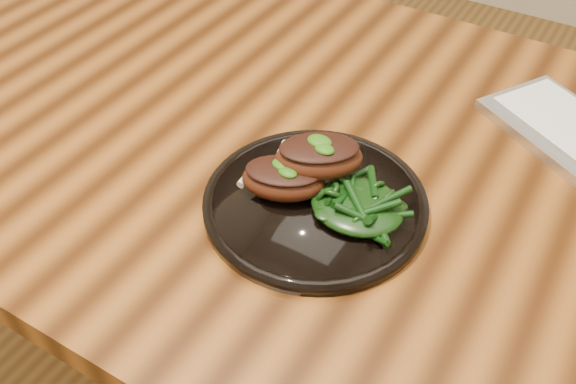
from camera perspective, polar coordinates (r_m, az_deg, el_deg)
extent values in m
cube|color=#351806|center=(0.84, 4.96, 2.78)|extent=(1.60, 0.80, 0.04)
cylinder|color=#391A0D|center=(1.65, -13.71, 7.96)|extent=(0.06, 0.06, 0.71)
cylinder|color=black|center=(0.74, 2.42, -1.04)|extent=(0.26, 0.26, 0.01)
torus|color=black|center=(0.74, 2.42, -0.93)|extent=(0.26, 0.26, 0.01)
cylinder|color=black|center=(0.74, 2.43, -0.78)|extent=(0.17, 0.17, 0.00)
ellipsoid|color=#441B0D|center=(0.73, -0.41, 1.03)|extent=(0.11, 0.09, 0.04)
ellipsoid|color=black|center=(0.72, -0.41, 1.90)|extent=(0.10, 0.08, 0.01)
cylinder|color=beige|center=(0.75, -3.37, 1.69)|extent=(0.01, 0.05, 0.01)
ellipsoid|color=#164807|center=(0.72, -0.42, 2.23)|extent=(0.03, 0.02, 0.01)
ellipsoid|color=#441B0D|center=(0.73, 2.75, 3.01)|extent=(0.12, 0.11, 0.04)
ellipsoid|color=black|center=(0.72, 2.79, 3.95)|extent=(0.11, 0.10, 0.01)
cylinder|color=beige|center=(0.75, -0.74, 3.22)|extent=(0.02, 0.05, 0.01)
ellipsoid|color=#164807|center=(0.72, 2.81, 4.31)|extent=(0.03, 0.02, 0.01)
ellipsoid|color=#164807|center=(0.78, 2.35, 2.75)|extent=(0.07, 0.05, 0.00)
ellipsoid|color=black|center=(0.72, 6.20, -1.21)|extent=(0.11, 0.09, 0.02)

